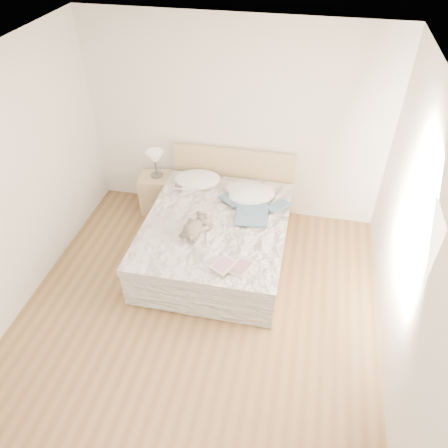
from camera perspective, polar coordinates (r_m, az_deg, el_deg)
The scene contains 15 objects.
floor at distance 4.99m, azimuth -3.88°, elevation -12.90°, with size 4.00×4.50×0.00m, color brown.
ceiling at distance 3.31m, azimuth -5.97°, elevation 17.16°, with size 4.00×4.50×0.00m, color white.
wall_back at distance 5.86m, azimuth 1.36°, elevation 13.04°, with size 4.00×0.02×2.70m, color silver.
wall_right at distance 4.04m, azimuth 23.85°, elevation -4.69°, with size 0.02×4.50×2.70m, color silver.
window at distance 4.20m, azimuth 23.56°, elevation -0.89°, with size 0.02×1.30×1.10m, color white.
bed at distance 5.57m, azimuth -0.85°, elevation -1.44°, with size 1.72×2.14×1.00m.
nightstand at distance 6.43m, azimuth -8.78°, elevation 4.07°, with size 0.45×0.40×0.56m, color tan.
table_lamp at distance 6.14m, azimuth -8.97°, elevation 8.41°, with size 0.29×0.29×0.38m.
pillow_left at distance 6.00m, azimuth -3.47°, elevation 5.81°, with size 0.64×0.45×0.19m, color white.
pillow_middle at distance 5.77m, azimuth 2.95°, elevation 4.32°, with size 0.58×0.40×0.17m, color white.
pillow_right at distance 5.70m, azimuth 3.68°, elevation 3.84°, with size 0.62×0.43×0.19m, color white.
blouse at distance 5.43m, azimuth 3.68°, elevation 1.65°, with size 0.62×0.66×0.02m, color #36526C, non-canonical shape.
photo_book at distance 5.90m, azimuth -5.22°, elevation 4.98°, with size 0.29×0.20×0.02m, color white.
childrens_book at distance 4.69m, azimuth 1.10°, elevation -5.55°, with size 0.40×0.27×0.03m, color beige.
teddy_bear at distance 5.09m, azimuth -4.08°, elevation -1.11°, with size 0.26×0.37×0.19m, color #66594C, non-canonical shape.
Camera 1 is at (0.95, -2.92, 3.93)m, focal length 35.00 mm.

